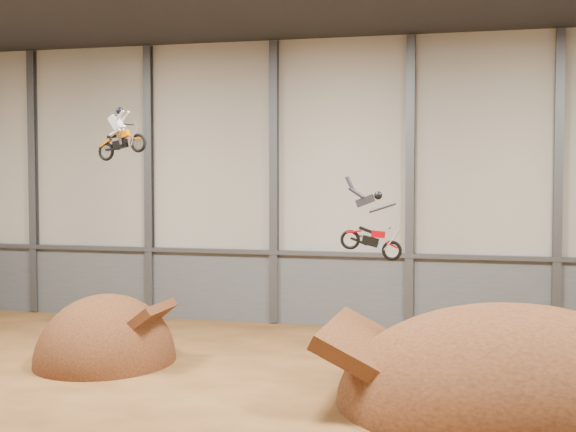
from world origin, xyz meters
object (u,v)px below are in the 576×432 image
object	(u,v)px
fmx_rider_a	(123,130)
fmx_rider_b	(369,219)
landing_ramp	(514,408)
takeoff_ramp	(106,362)

from	to	relation	value
fmx_rider_a	fmx_rider_b	world-z (taller)	fmx_rider_a
landing_ramp	fmx_rider_a	xyz separation A→B (m)	(-13.87, 0.93, 9.05)
landing_ramp	takeoff_ramp	bearing A→B (deg)	170.91
fmx_rider_a	fmx_rider_b	size ratio (longest dim) A/B	0.77
fmx_rider_b	fmx_rider_a	bearing A→B (deg)	177.97
fmx_rider_a	takeoff_ramp	bearing A→B (deg)	147.97
takeoff_ramp	fmx_rider_b	size ratio (longest dim) A/B	2.19
fmx_rider_b	takeoff_ramp	bearing A→B (deg)	169.73
takeoff_ramp	landing_ramp	distance (m)	15.66
landing_ramp	fmx_rider_b	world-z (taller)	fmx_rider_b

